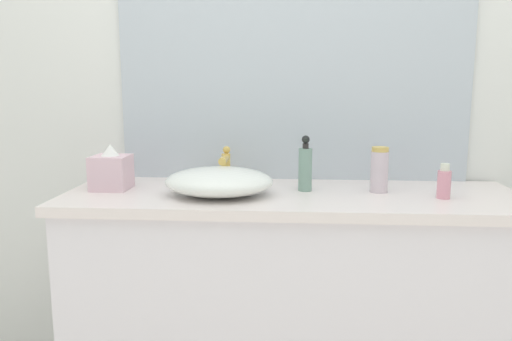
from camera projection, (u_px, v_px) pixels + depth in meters
name	position (u px, v px, depth m)	size (l,w,h in m)	color
bathroom_wall_rear	(277.00, 71.00, 1.97)	(6.00, 0.06, 2.60)	silver
vanity_counter	(290.00, 312.00, 1.82)	(1.57, 0.52, 0.88)	white
wall_mirror_panel	(294.00, 21.00, 1.89)	(1.34, 0.01, 1.21)	#B2BCC6
sink_basin	(219.00, 182.00, 1.70)	(0.36, 0.30, 0.09)	white
faucet	(225.00, 164.00, 1.85)	(0.03, 0.14, 0.14)	#D6AE52
soap_dispenser	(305.00, 167.00, 1.76)	(0.05, 0.05, 0.20)	gray
lotion_bottle	(379.00, 170.00, 1.74)	(0.06, 0.06, 0.16)	silver
perfume_bottle	(444.00, 183.00, 1.65)	(0.04, 0.04, 0.12)	pink
tissue_box	(111.00, 170.00, 1.79)	(0.13, 0.13, 0.16)	beige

